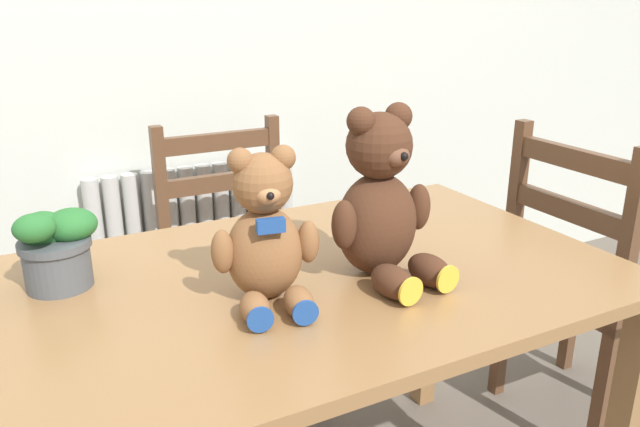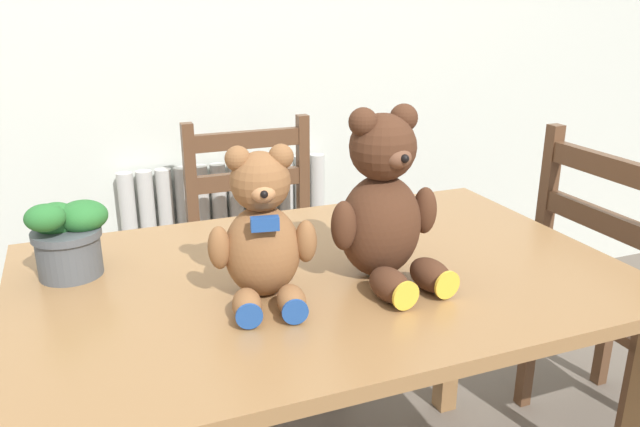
# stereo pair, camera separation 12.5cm
# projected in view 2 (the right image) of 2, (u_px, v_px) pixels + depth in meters

# --- Properties ---
(wall_back) EXTENTS (8.00, 0.04, 2.60)m
(wall_back) POSITION_uv_depth(u_px,v_px,m) (201.00, 9.00, 2.22)
(wall_back) COLOR silver
(wall_back) RESTS_ON ground_plane
(radiator) EXTENTS (0.81, 0.10, 0.75)m
(radiator) POSITION_uv_depth(u_px,v_px,m) (231.00, 262.00, 2.49)
(radiator) COLOR beige
(radiator) RESTS_ON ground_plane
(dining_table) EXTENTS (1.31, 0.85, 0.77)m
(dining_table) POSITION_uv_depth(u_px,v_px,m) (322.00, 315.00, 1.40)
(dining_table) COLOR olive
(dining_table) RESTS_ON ground_plane
(wooden_chair_behind) EXTENTS (0.45, 0.42, 0.94)m
(wooden_chair_behind) POSITION_uv_depth(u_px,v_px,m) (262.00, 260.00, 2.20)
(wooden_chair_behind) COLOR brown
(wooden_chair_behind) RESTS_ON ground_plane
(wooden_chair_side) EXTENTS (0.38, 0.45, 0.98)m
(wooden_chair_side) POSITION_uv_depth(u_px,v_px,m) (617.00, 297.00, 1.88)
(wooden_chair_side) COLOR brown
(wooden_chair_side) RESTS_ON ground_plane
(teddy_bear_left) EXTENTS (0.22, 0.23, 0.31)m
(teddy_bear_left) POSITION_uv_depth(u_px,v_px,m) (263.00, 235.00, 1.21)
(teddy_bear_left) COLOR brown
(teddy_bear_left) RESTS_ON dining_table
(teddy_bear_right) EXTENTS (0.26, 0.27, 0.37)m
(teddy_bear_right) POSITION_uv_depth(u_px,v_px,m) (384.00, 207.00, 1.29)
(teddy_bear_right) COLOR #472819
(teddy_bear_right) RESTS_ON dining_table
(potted_plant) EXTENTS (0.16, 0.15, 0.18)m
(potted_plant) POSITION_uv_depth(u_px,v_px,m) (68.00, 236.00, 1.32)
(potted_plant) COLOR #4C5156
(potted_plant) RESTS_ON dining_table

